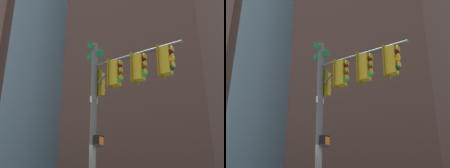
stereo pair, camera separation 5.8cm
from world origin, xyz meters
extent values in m
cylinder|color=#4C514C|center=(0.33, 0.04, 3.41)|extent=(0.25, 0.25, 6.82)
cylinder|color=#4C514C|center=(0.00, 1.92, 5.75)|extent=(0.78, 3.78, 0.12)
cylinder|color=#4C514C|center=(0.21, 0.72, 5.30)|extent=(0.26, 1.04, 0.75)
cube|color=#0F6B33|center=(0.33, 0.04, 6.57)|extent=(0.94, 0.19, 0.24)
cube|color=#0F6B33|center=(0.33, 0.04, 6.27)|extent=(0.18, 0.87, 0.24)
cube|color=white|center=(0.33, 0.04, 4.27)|extent=(0.45, 0.11, 0.24)
cube|color=gold|center=(0.14, 1.09, 5.19)|extent=(0.39, 0.39, 1.00)
cube|color=#775E0F|center=(0.18, 0.90, 5.19)|extent=(0.54, 0.13, 1.16)
sphere|color=#470A07|center=(0.11, 1.29, 5.49)|extent=(0.20, 0.20, 0.20)
cylinder|color=gold|center=(0.10, 1.35, 5.58)|extent=(0.23, 0.08, 0.23)
sphere|color=#4C330A|center=(0.11, 1.29, 5.19)|extent=(0.20, 0.20, 0.20)
cylinder|color=gold|center=(0.10, 1.35, 5.28)|extent=(0.23, 0.08, 0.23)
sphere|color=green|center=(0.11, 1.29, 4.89)|extent=(0.20, 0.20, 0.20)
cylinder|color=gold|center=(0.10, 1.35, 4.98)|extent=(0.23, 0.08, 0.23)
cube|color=gold|center=(-0.04, 2.13, 5.19)|extent=(0.39, 0.39, 1.00)
cube|color=#775E0F|center=(-0.01, 1.94, 5.19)|extent=(0.54, 0.13, 1.16)
sphere|color=#470A07|center=(-0.08, 2.33, 5.49)|extent=(0.20, 0.20, 0.20)
cylinder|color=gold|center=(-0.09, 2.40, 5.58)|extent=(0.23, 0.08, 0.23)
sphere|color=#4C330A|center=(-0.08, 2.33, 5.19)|extent=(0.20, 0.20, 0.20)
cylinder|color=gold|center=(-0.09, 2.40, 5.28)|extent=(0.23, 0.08, 0.23)
sphere|color=green|center=(-0.08, 2.33, 4.89)|extent=(0.20, 0.20, 0.20)
cylinder|color=gold|center=(-0.09, 2.40, 4.98)|extent=(0.23, 0.08, 0.23)
cube|color=gold|center=(-0.23, 3.18, 5.19)|extent=(0.39, 0.39, 1.00)
cube|color=#775E0F|center=(-0.19, 2.99, 5.19)|extent=(0.54, 0.13, 1.16)
sphere|color=#470A07|center=(-0.26, 3.38, 5.49)|extent=(0.20, 0.20, 0.20)
cylinder|color=gold|center=(-0.27, 3.44, 5.58)|extent=(0.23, 0.08, 0.23)
sphere|color=#F29E0C|center=(-0.26, 3.38, 5.19)|extent=(0.20, 0.20, 0.20)
cylinder|color=gold|center=(-0.27, 3.44, 5.28)|extent=(0.23, 0.08, 0.23)
sphere|color=#0A3819|center=(-0.26, 3.38, 4.89)|extent=(0.20, 0.20, 0.20)
cylinder|color=gold|center=(-0.27, 3.44, 4.98)|extent=(0.23, 0.08, 0.23)
cube|color=gold|center=(0.00, -0.02, 5.05)|extent=(0.39, 0.39, 1.00)
cube|color=#775E0F|center=(0.19, 0.02, 5.05)|extent=(0.13, 0.54, 1.16)
sphere|color=#470A07|center=(-0.20, -0.05, 5.35)|extent=(0.20, 0.20, 0.20)
cylinder|color=gold|center=(-0.26, -0.06, 5.44)|extent=(0.08, 0.23, 0.23)
sphere|color=#4C330A|center=(-0.20, -0.05, 5.05)|extent=(0.20, 0.20, 0.20)
cylinder|color=gold|center=(-0.26, -0.06, 5.14)|extent=(0.08, 0.23, 0.23)
sphere|color=green|center=(-0.20, -0.05, 4.75)|extent=(0.20, 0.20, 0.20)
cylinder|color=gold|center=(-0.26, -0.06, 4.84)|extent=(0.08, 0.23, 0.23)
cube|color=black|center=(0.28, 0.31, 2.64)|extent=(0.40, 0.31, 0.40)
cube|color=#EA5914|center=(0.25, 0.45, 2.64)|extent=(0.25, 0.06, 0.28)
cube|color=#4C3328|center=(-14.92, -40.82, 20.55)|extent=(17.18, 17.79, 41.10)
cube|color=#8CB2C6|center=(-20.72, -45.54, 44.72)|extent=(26.05, 28.67, 89.44)
camera|label=1|loc=(6.71, 7.48, 1.66)|focal=40.03mm
camera|label=2|loc=(6.66, 7.52, 1.66)|focal=40.03mm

